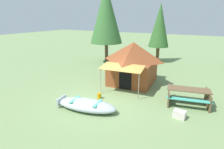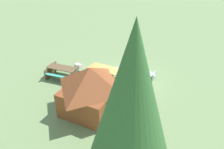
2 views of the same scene
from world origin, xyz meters
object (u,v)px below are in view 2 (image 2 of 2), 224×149
at_px(cooler_box, 78,66).
at_px(fuel_can, 127,82).
at_px(pine_tree_back_left, 131,114).
at_px(beached_rowboat, 135,72).
at_px(picnic_table, 62,71).
at_px(canvas_cabin_tent, 91,88).

xyz_separation_m(cooler_box, fuel_can, (-4.05, -0.01, -0.02)).
bearing_deg(pine_tree_back_left, cooler_box, -42.35).
height_order(cooler_box, fuel_can, cooler_box).
relative_size(beached_rowboat, fuel_can, 10.15).
relative_size(picnic_table, pine_tree_back_left, 0.32).
height_order(beached_rowboat, picnic_table, picnic_table).
relative_size(beached_rowboat, pine_tree_back_left, 0.44).
relative_size(picnic_table, fuel_can, 7.44).
relative_size(beached_rowboat, cooler_box, 6.05).
bearing_deg(picnic_table, pine_tree_back_left, 144.95).
height_order(canvas_cabin_tent, fuel_can, canvas_cabin_tent).
distance_m(fuel_can, pine_tree_back_left, 9.08).
bearing_deg(pine_tree_back_left, beached_rowboat, -65.42).
relative_size(canvas_cabin_tent, cooler_box, 8.51).
distance_m(picnic_table, pine_tree_back_left, 10.38).
bearing_deg(cooler_box, beached_rowboat, -161.20).
height_order(canvas_cabin_tent, picnic_table, canvas_cabin_tent).
bearing_deg(pine_tree_back_left, picnic_table, -35.05).
relative_size(canvas_cabin_tent, pine_tree_back_left, 0.62).
distance_m(beached_rowboat, cooler_box, 4.15).
bearing_deg(canvas_cabin_tent, pine_tree_back_left, 137.66).
xyz_separation_m(beached_rowboat, pine_tree_back_left, (-3.86, 8.43, 4.13)).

